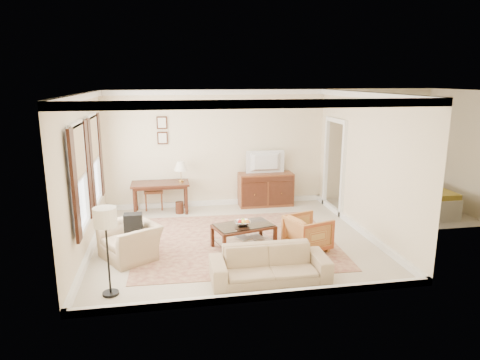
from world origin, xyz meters
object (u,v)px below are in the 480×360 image
object	(u,v)px
striped_armchair	(308,231)
sofa	(270,259)
coffee_table	(244,230)
sideboard	(266,189)
club_armchair	(130,235)
writing_desk	(160,187)
tv	(266,155)

from	to	relation	value
striped_armchair	sofa	bearing A→B (deg)	120.11
coffee_table	sofa	bearing A→B (deg)	-83.57
striped_armchair	sideboard	bearing A→B (deg)	-15.43
striped_armchair	club_armchair	bearing A→B (deg)	68.92
striped_armchair	coffee_table	bearing A→B (deg)	58.19
coffee_table	sofa	world-z (taller)	sofa
striped_armchair	writing_desk	bearing A→B (deg)	26.45
coffee_table	striped_armchair	world-z (taller)	striped_armchair
tv	striped_armchair	size ratio (longest dim) A/B	1.27
writing_desk	striped_armchair	distance (m)	3.94
tv	sofa	xyz separation A→B (m)	(-0.91, -4.07, -0.93)
striped_armchair	club_armchair	xyz separation A→B (m)	(-3.26, 0.21, 0.06)
writing_desk	coffee_table	distance (m)	2.98
sideboard	sofa	distance (m)	4.19
writing_desk	club_armchair	distance (m)	2.69
club_armchair	sofa	bearing A→B (deg)	28.77
writing_desk	tv	bearing A→B (deg)	2.77
writing_desk	striped_armchair	xyz separation A→B (m)	(2.72, -2.84, -0.26)
tv	coffee_table	size ratio (longest dim) A/B	0.75
sideboard	striped_armchair	xyz separation A→B (m)	(0.10, -2.98, -0.05)
sofa	striped_armchair	bearing A→B (deg)	48.14
club_armchair	sofa	world-z (taller)	club_armchair
sideboard	club_armchair	size ratio (longest dim) A/B	1.38
coffee_table	sofa	distance (m)	1.41
writing_desk	sideboard	bearing A→B (deg)	3.21
striped_armchair	club_armchair	world-z (taller)	club_armchair
coffee_table	striped_armchair	xyz separation A→B (m)	(1.17, -0.30, 0.01)
sofa	coffee_table	bearing A→B (deg)	97.12
club_armchair	sideboard	bearing A→B (deg)	100.35
writing_desk	striped_armchair	size ratio (longest dim) A/B	1.86
writing_desk	sideboard	xyz separation A→B (m)	(2.62, 0.15, -0.21)
tv	striped_armchair	bearing A→B (deg)	91.92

